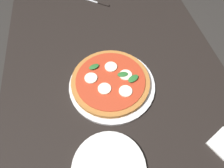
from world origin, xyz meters
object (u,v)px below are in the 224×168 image
at_px(serving_tray, 112,85).
at_px(plate_white, 109,168).
at_px(pizza, 111,81).
at_px(knife, 98,3).
at_px(dining_table, 116,90).

distance_m(serving_tray, plate_white, 0.30).
bearing_deg(serving_tray, plate_white, 167.38).
xyz_separation_m(serving_tray, plate_white, (-0.29, 0.07, 0.00)).
bearing_deg(pizza, knife, -3.10).
distance_m(dining_table, plate_white, 0.35).
height_order(dining_table, knife, knife).
distance_m(serving_tray, knife, 0.53).
height_order(dining_table, serving_tray, serving_tray).
height_order(plate_white, knife, plate_white).
bearing_deg(plate_white, serving_tray, -12.62).
distance_m(pizza, plate_white, 0.31).
relative_size(serving_tray, pizza, 1.10).
relative_size(dining_table, knife, 9.44).
xyz_separation_m(dining_table, plate_white, (-0.33, 0.09, 0.10)).
distance_m(pizza, knife, 0.52).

